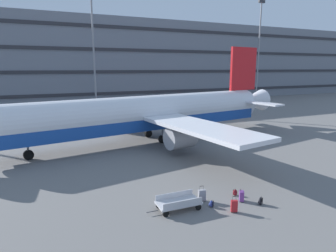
% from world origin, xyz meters
% --- Properties ---
extents(ground_plane, '(600.00, 600.00, 0.00)m').
position_xyz_m(ground_plane, '(0.00, 0.00, 0.00)').
color(ground_plane, slate).
extents(terminal_structure, '(178.63, 18.47, 19.58)m').
position_xyz_m(terminal_structure, '(0.00, 45.10, 9.79)').
color(terminal_structure, slate).
rests_on(terminal_structure, ground_plane).
extents(airliner, '(38.20, 30.96, 10.98)m').
position_xyz_m(airliner, '(-0.90, 0.01, 3.13)').
color(airliner, silver).
rests_on(airliner, ground_plane).
extents(light_mast_left, '(1.80, 0.50, 22.56)m').
position_xyz_m(light_mast_left, '(-1.46, 29.72, 12.98)').
color(light_mast_left, gray).
rests_on(light_mast_left, ground_plane).
extents(light_mast_center_left, '(1.80, 0.50, 24.63)m').
position_xyz_m(light_mast_center_left, '(39.94, 29.72, 14.04)').
color(light_mast_center_left, gray).
rests_on(light_mast_center_left, ground_plane).
extents(suitcase_laid_flat, '(0.44, 0.48, 0.78)m').
position_xyz_m(suitcase_laid_flat, '(-0.77, -16.69, 0.36)').
color(suitcase_laid_flat, '#72388C').
rests_on(suitcase_laid_flat, ground_plane).
extents(suitcase_silver, '(0.49, 0.30, 1.00)m').
position_xyz_m(suitcase_silver, '(-3.06, -15.69, 0.41)').
color(suitcase_silver, gray).
rests_on(suitcase_silver, ground_plane).
extents(suitcase_large, '(0.42, 0.33, 0.97)m').
position_xyz_m(suitcase_large, '(-2.06, -17.67, 0.40)').
color(suitcase_large, '#B21E23').
rests_on(suitcase_large, ground_plane).
extents(backpack_teal, '(0.43, 0.36, 0.55)m').
position_xyz_m(backpack_teal, '(-0.00, -17.54, 0.24)').
color(backpack_teal, black).
rests_on(backpack_teal, ground_plane).
extents(backpack_upright, '(0.40, 0.39, 0.48)m').
position_xyz_m(backpack_upright, '(-2.94, -16.59, 0.21)').
color(backpack_upright, navy).
rests_on(backpack_upright, ground_plane).
extents(backpack_black, '(0.36, 0.32, 0.46)m').
position_xyz_m(backpack_black, '(-0.64, -15.86, 0.20)').
color(backpack_black, maroon).
rests_on(backpack_black, ground_plane).
extents(baggage_cart, '(3.32, 1.36, 0.82)m').
position_xyz_m(baggage_cart, '(-4.87, -16.02, 0.43)').
color(baggage_cart, '#B7B7BC').
rests_on(baggage_cart, ground_plane).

